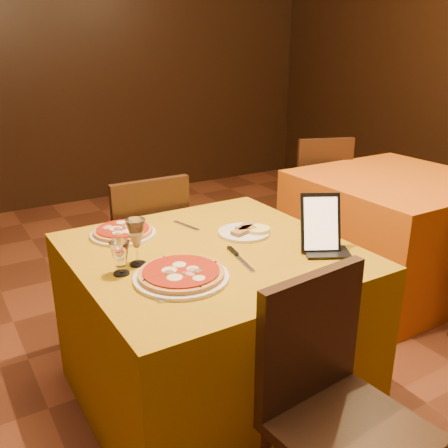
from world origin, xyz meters
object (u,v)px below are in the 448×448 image
main_table (212,327)px  chair_main_near (351,432)px  pizza_near (181,275)px  chair_side_far (314,192)px  wine_glass (136,242)px  chair_main_far (141,250)px  side_table (392,232)px  pizza_far (123,232)px  water_glass (120,258)px  tablet (320,223)px

main_table → chair_main_near: size_ratio=1.21×
chair_main_near → pizza_near: (-0.23, 0.66, 0.31)m
chair_main_near → chair_side_far: 2.59m
chair_side_far → wine_glass: bearing=52.0°
chair_main_far → side_table: bearing=167.0°
chair_main_near → chair_side_far: (1.62, 2.03, 0.00)m
chair_main_far → chair_side_far: same height
main_table → pizza_far: size_ratio=3.78×
side_table → pizza_far: size_ratio=3.78×
chair_side_far → pizza_near: (-1.85, -1.37, 0.31)m
chair_side_far → pizza_far: 2.08m
main_table → side_table: same height
side_table → wine_glass: 2.03m
chair_main_far → pizza_far: size_ratio=3.13×
chair_side_far → water_glass: chair_side_far is taller
side_table → tablet: size_ratio=4.51×
main_table → water_glass: size_ratio=8.46×
chair_main_far → tablet: size_ratio=3.73×
pizza_far → water_glass: water_glass is taller
chair_main_far → chair_side_far: bearing=-165.5°
pizza_near → water_glass: water_glass is taller
pizza_near → chair_side_far: bearing=36.5°
main_table → wine_glass: (-0.32, 0.02, 0.47)m
side_table → main_table: bearing=-166.3°
chair_main_far → pizza_far: (-0.26, -0.46, 0.31)m
chair_main_far → tablet: (0.38, -1.04, 0.41)m
water_glass → chair_main_far: bearing=64.0°
chair_main_near → pizza_far: chair_main_near is taller
main_table → chair_main_near: bearing=-90.0°
side_table → chair_main_near: chair_main_near is taller
main_table → wine_glass: 0.57m
pizza_far → tablet: 0.87m
chair_side_far → pizza_near: size_ratio=2.59×
chair_main_far → tablet: 1.18m
side_table → chair_main_far: (-1.62, 0.41, 0.08)m
chair_main_far → water_glass: (-0.40, -0.83, 0.36)m
main_table → pizza_near: pizza_near is taller
tablet → wine_glass: bearing=-171.3°
chair_side_far → pizza_near: chair_side_far is taller
main_table → pizza_near: bearing=-142.0°
pizza_far → tablet: (0.64, -0.58, 0.10)m
chair_main_near → pizza_near: size_ratio=2.59×
pizza_near → pizza_far: (-0.02, 0.53, 0.00)m
side_table → chair_side_far: size_ratio=1.21×
pizza_near → pizza_far: bearing=92.7°
main_table → chair_main_near: (-0.00, -0.84, 0.08)m
main_table → chair_side_far: (1.62, 1.19, 0.08)m
wine_glass → tablet: 0.74m
tablet → chair_side_far: bearing=77.9°
chair_main_far → water_glass: bearing=65.1°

